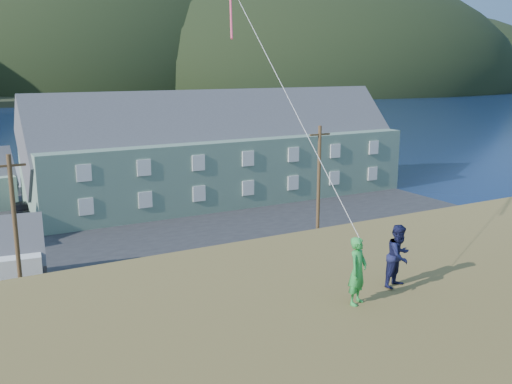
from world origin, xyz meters
The scene contains 8 objects.
ground centered at (0.00, 0.00, 0.00)m, with size 900.00×900.00×0.00m, color #0A1638.
grass_strip centered at (0.00, -2.00, 0.05)m, with size 110.00×8.00×0.10m, color #4C3D19.
waterfront_lot centered at (0.00, 17.00, 0.06)m, with size 72.00×36.00×0.12m, color #28282B.
far_hills centered at (35.59, 279.38, 2.00)m, with size 760.00×265.00×143.00m.
lodge centered at (17.51, 21.57, 5.10)m, with size 37.86×10.76×13.30m.
utility_poles centered at (-1.84, 1.50, 4.64)m, with size 32.52×0.24×9.31m.
kite_flyer_green centered at (2.12, -18.88, 8.12)m, with size 0.67×0.44×1.83m, color green.
kite_flyer_navy centered at (3.92, -18.48, 8.11)m, with size 0.89×0.69×1.83m, color #17193F.
Camera 1 is at (-7.07, -30.01, 13.42)m, focal length 40.00 mm.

